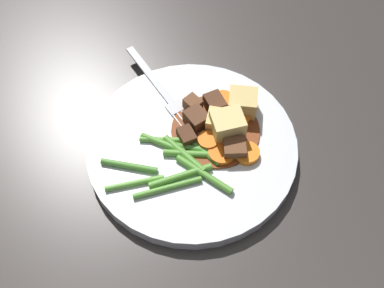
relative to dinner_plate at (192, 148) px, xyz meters
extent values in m
plane|color=#383330|center=(0.00, 0.00, -0.01)|extent=(3.00, 3.00, 0.00)
cylinder|color=white|center=(0.00, 0.00, 0.00)|extent=(0.26, 0.26, 0.02)
cylinder|color=brown|center=(0.03, -0.01, 0.01)|extent=(0.11, 0.11, 0.00)
cylinder|color=orange|center=(0.03, -0.06, 0.01)|extent=(0.04, 0.04, 0.01)
cylinder|color=orange|center=(0.07, -0.02, 0.01)|extent=(0.03, 0.03, 0.01)
cylinder|color=orange|center=(0.08, 0.01, 0.01)|extent=(0.04, 0.04, 0.01)
cylinder|color=orange|center=(0.01, -0.01, 0.01)|extent=(0.03, 0.03, 0.01)
cylinder|color=orange|center=(0.01, -0.04, 0.01)|extent=(0.05, 0.05, 0.01)
cube|color=#E5CC7A|center=(0.04, -0.02, 0.03)|extent=(0.05, 0.05, 0.04)
cube|color=#DBBC6B|center=(0.08, -0.01, 0.02)|extent=(0.05, 0.05, 0.03)
cube|color=#DBBC6B|center=(0.04, -0.01, 0.02)|extent=(0.04, 0.04, 0.02)
cube|color=brown|center=(0.04, 0.04, 0.02)|extent=(0.02, 0.02, 0.02)
cube|color=brown|center=(0.03, -0.05, 0.02)|extent=(0.04, 0.04, 0.02)
cube|color=#4C2B19|center=(0.06, 0.02, 0.02)|extent=(0.03, 0.03, 0.02)
cube|color=#4C2B19|center=(0.00, 0.01, 0.02)|extent=(0.03, 0.03, 0.02)
cube|color=#56331E|center=(0.03, 0.02, 0.02)|extent=(0.03, 0.03, 0.02)
cylinder|color=#599E38|center=(-0.03, 0.03, 0.01)|extent=(0.03, 0.06, 0.01)
cylinder|color=#4C8E33|center=(-0.08, 0.03, 0.01)|extent=(0.04, 0.06, 0.01)
cylinder|color=#66AD42|center=(-0.09, 0.01, 0.01)|extent=(0.06, 0.05, 0.01)
cylinder|color=#599E38|center=(-0.01, -0.01, 0.01)|extent=(0.05, 0.06, 0.01)
cylinder|color=#4C8E33|center=(0.00, -0.02, 0.01)|extent=(0.04, 0.06, 0.01)
cylinder|color=#599E38|center=(-0.07, -0.02, 0.01)|extent=(0.08, 0.05, 0.01)
cylinder|color=#599E38|center=(-0.02, -0.04, 0.01)|extent=(0.02, 0.08, 0.01)
cylinder|color=#4C8E33|center=(0.00, -0.01, 0.01)|extent=(0.01, 0.07, 0.01)
cylinder|color=#599E38|center=(-0.04, -0.02, 0.01)|extent=(0.07, 0.04, 0.01)
cylinder|color=#66AD42|center=(-0.02, 0.03, 0.01)|extent=(0.05, 0.06, 0.01)
cylinder|color=#599E38|center=(-0.02, -0.01, 0.01)|extent=(0.01, 0.07, 0.01)
cube|color=silver|center=(0.04, 0.12, 0.01)|extent=(0.04, 0.11, 0.00)
cube|color=silver|center=(0.03, 0.05, 0.01)|extent=(0.03, 0.02, 0.00)
cylinder|color=silver|center=(0.01, 0.03, 0.01)|extent=(0.01, 0.04, 0.00)
cylinder|color=silver|center=(0.02, 0.02, 0.01)|extent=(0.01, 0.04, 0.00)
cylinder|color=silver|center=(0.02, 0.02, 0.01)|extent=(0.01, 0.04, 0.00)
cylinder|color=silver|center=(0.03, 0.02, 0.01)|extent=(0.01, 0.04, 0.00)
camera|label=1|loc=(-0.25, -0.23, 0.53)|focal=47.09mm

